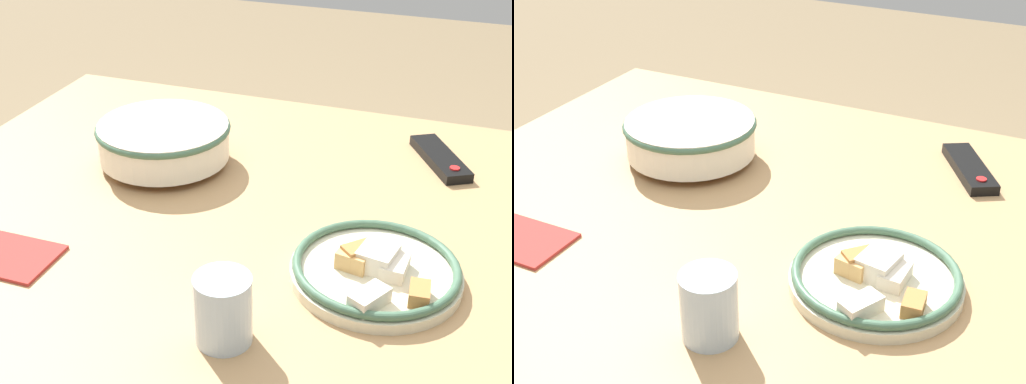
# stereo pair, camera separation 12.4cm
# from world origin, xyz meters

# --- Properties ---
(dining_table) EXTENTS (1.27, 1.08, 0.71)m
(dining_table) POSITION_xyz_m (0.00, 0.00, 0.64)
(dining_table) COLOR tan
(dining_table) RESTS_ON ground_plane
(noodle_bowl) EXTENTS (0.27, 0.27, 0.09)m
(noodle_bowl) POSITION_xyz_m (-0.21, 0.14, 0.76)
(noodle_bowl) COLOR silver
(noodle_bowl) RESTS_ON dining_table
(food_plate) EXTENTS (0.26, 0.26, 0.05)m
(food_plate) POSITION_xyz_m (0.27, -0.10, 0.73)
(food_plate) COLOR beige
(food_plate) RESTS_ON dining_table
(tv_remote) EXTENTS (0.14, 0.19, 0.02)m
(tv_remote) POSITION_xyz_m (0.31, 0.33, 0.72)
(tv_remote) COLOR black
(tv_remote) RESTS_ON dining_table
(drinking_glass) EXTENTS (0.08, 0.08, 0.10)m
(drinking_glass) POSITION_xyz_m (0.10, -0.31, 0.76)
(drinking_glass) COLOR silver
(drinking_glass) RESTS_ON dining_table
(folded_napkin) EXTENTS (0.16, 0.11, 0.01)m
(folded_napkin) POSITION_xyz_m (-0.30, -0.25, 0.71)
(folded_napkin) COLOR #B2332D
(folded_napkin) RESTS_ON dining_table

